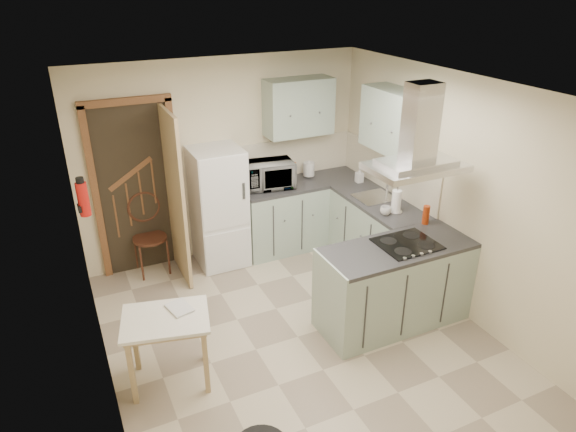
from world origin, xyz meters
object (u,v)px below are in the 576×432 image
extractor_hood (416,167)px  drop_leaf_table (169,349)px  fridge (219,208)px  bentwood_chair (150,238)px  microwave (269,175)px  peninsula (395,285)px

extractor_hood → drop_leaf_table: (-2.43, 0.12, -1.38)m
fridge → bentwood_chair: size_ratio=1.64×
extractor_hood → bentwood_chair: bearing=136.0°
fridge → microwave: fridge is taller
drop_leaf_table → microwave: bearing=59.5°
peninsula → drop_leaf_table: peninsula is taller
fridge → drop_leaf_table: fridge is taller
fridge → drop_leaf_table: size_ratio=2.04×
microwave → drop_leaf_table: bearing=-125.6°
microwave → bentwood_chair: bearing=-175.8°
fridge → extractor_hood: 2.57m
extractor_hood → drop_leaf_table: 2.79m
bentwood_chair → microwave: bearing=-6.0°
extractor_hood → microwave: extractor_hood is taller
fridge → extractor_hood: bearing=-56.2°
peninsula → bentwood_chair: bentwood_chair is taller
peninsula → microwave: 2.15m
extractor_hood → bentwood_chair: size_ratio=0.99×
extractor_hood → bentwood_chair: 3.28m
microwave → peninsula: bearing=-66.9°
extractor_hood → bentwood_chair: (-2.17, 2.10, -1.26)m
fridge → drop_leaf_table: 2.19m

